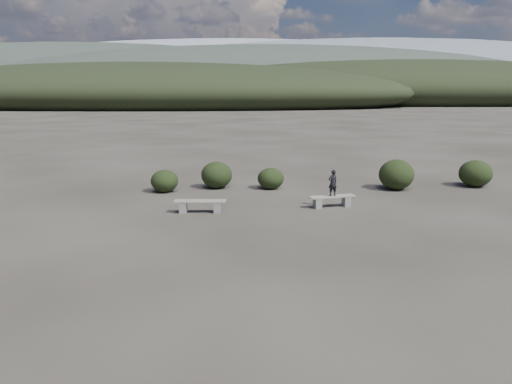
{
  "coord_description": "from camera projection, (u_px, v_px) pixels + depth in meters",
  "views": [
    {
      "loc": [
        -0.02,
        -10.4,
        4.06
      ],
      "look_at": [
        -0.21,
        3.5,
        1.1
      ],
      "focal_mm": 35.0,
      "sensor_mm": 36.0,
      "label": 1
    }
  ],
  "objects": [
    {
      "name": "shrub_c",
      "position": [
        271.0,
        178.0,
        20.03
      ],
      "size": [
        1.06,
        1.06,
        0.85
      ],
      "primitive_type": "ellipsoid",
      "color": "black",
      "rests_on": "ground"
    },
    {
      "name": "ground",
      "position": [
        263.0,
        274.0,
        11.01
      ],
      "size": [
        1200.0,
        1200.0,
        0.0
      ],
      "primitive_type": "plane",
      "color": "#292520",
      "rests_on": "ground"
    },
    {
      "name": "shrub_d",
      "position": [
        396.0,
        175.0,
        19.86
      ],
      "size": [
        1.38,
        1.38,
        1.21
      ],
      "primitive_type": "ellipsoid",
      "color": "black",
      "rests_on": "ground"
    },
    {
      "name": "bench_left",
      "position": [
        200.0,
        205.0,
        16.24
      ],
      "size": [
        1.69,
        0.39,
        0.42
      ],
      "rotation": [
        0.0,
        0.0,
        0.02
      ],
      "color": "slate",
      "rests_on": "ground"
    },
    {
      "name": "seated_person",
      "position": [
        333.0,
        183.0,
        16.87
      ],
      "size": [
        0.39,
        0.33,
        0.9
      ],
      "primitive_type": "imported",
      "rotation": [
        0.0,
        0.0,
        3.55
      ],
      "color": "black",
      "rests_on": "bench_right"
    },
    {
      "name": "mountain_ridges",
      "position": [
        252.0,
        76.0,
        340.48
      ],
      "size": [
        500.0,
        400.0,
        56.0
      ],
      "color": "black",
      "rests_on": "ground"
    },
    {
      "name": "shrub_b",
      "position": [
        217.0,
        175.0,
        20.17
      ],
      "size": [
        1.26,
        1.26,
        1.08
      ],
      "primitive_type": "ellipsoid",
      "color": "black",
      "rests_on": "ground"
    },
    {
      "name": "shrub_e",
      "position": [
        476.0,
        173.0,
        20.44
      ],
      "size": [
        1.32,
        1.32,
        1.1
      ],
      "primitive_type": "ellipsoid",
      "color": "black",
      "rests_on": "ground"
    },
    {
      "name": "bench_right",
      "position": [
        332.0,
        200.0,
        16.99
      ],
      "size": [
        1.64,
        0.77,
        0.4
      ],
      "rotation": [
        0.0,
        0.0,
        0.28
      ],
      "color": "slate",
      "rests_on": "ground"
    },
    {
      "name": "shrub_a",
      "position": [
        165.0,
        181.0,
        19.43
      ],
      "size": [
        1.07,
        1.07,
        0.88
      ],
      "primitive_type": "ellipsoid",
      "color": "black",
      "rests_on": "ground"
    }
  ]
}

